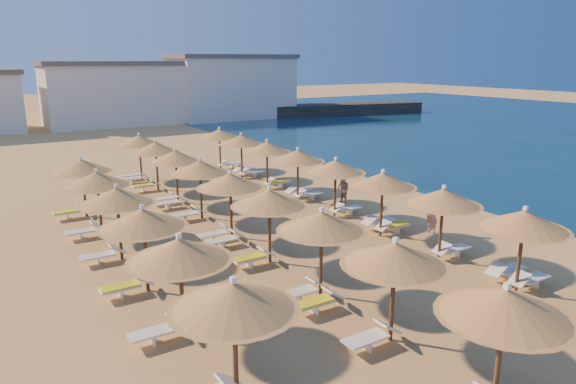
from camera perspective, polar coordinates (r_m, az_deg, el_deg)
ground at (r=21.41m, az=3.54°, el=-6.00°), size 220.00×220.00×0.00m
jetty at (r=71.58m, az=3.62°, el=9.10°), size 30.17×10.18×1.50m
hotel_blocks at (r=64.31m, az=-18.51°, el=10.42°), size 47.65×10.37×8.10m
parasol_row_east at (r=23.40m, az=7.76°, el=2.02°), size 2.92×32.73×2.99m
parasol_row_west at (r=20.37m, az=-4.41°, el=0.24°), size 2.92×32.73×2.99m
parasol_row_inland at (r=18.75m, az=-17.27°, el=-1.66°), size 2.92×19.48×2.99m
loungers at (r=21.53m, az=-1.02°, el=-4.87°), size 13.36×30.36×0.66m
beachgoer_b at (r=27.33m, az=6.13°, el=0.23°), size 0.65×0.81×1.57m
beachgoer_a at (r=23.53m, az=15.76°, el=-2.49°), size 0.45×0.64×1.66m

